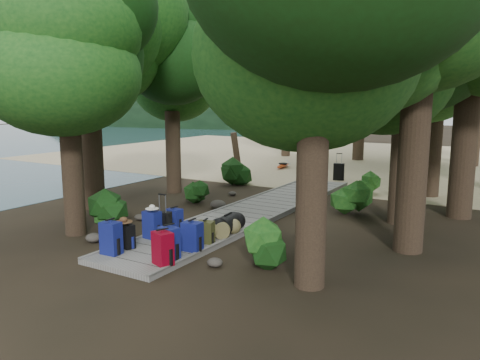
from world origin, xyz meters
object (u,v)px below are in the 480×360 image
Objects in this scene: backpack_left_c at (152,223)px; duffel_right_khaki at (223,228)px; sun_lounger at (413,175)px; backpack_left_d at (174,218)px; suitcase_on_boardwalk at (163,224)px; kayak at (283,165)px; lone_suitcase_on_sand at (339,172)px; backpack_left_b at (127,235)px; backpack_right_c at (192,235)px; backpack_right_d at (206,231)px; duffel_right_black at (228,224)px; backpack_right_a at (163,246)px; backpack_left_a at (111,236)px; backpack_right_b at (169,241)px.

backpack_left_c reaches higher than duffel_right_khaki.
backpack_left_c reaches higher than sun_lounger.
sun_lounger is at bearing 74.10° from backpack_left_d.
suitcase_on_boardwalk reaches higher than kayak.
backpack_left_b is at bearing -109.48° from lone_suitcase_on_sand.
backpack_right_c is 0.64m from backpack_right_d.
duffel_right_black is at bearing -103.23° from sun_lounger.
backpack_right_d is (1.42, -0.60, -0.00)m from backpack_left_d.
backpack_right_c is 0.22× the size of kayak.
backpack_left_c is 1.74m from duffel_right_khaki.
suitcase_on_boardwalk is at bearing 150.24° from backpack_right_a.
backpack_left_a is 1.38× the size of backpack_right_d.
kayak is at bearing 122.20° from backpack_right_b.
backpack_left_c is at bearing -85.41° from kayak.
backpack_left_c is at bearing 88.82° from backpack_left_a.
backpack_right_a reaches higher than suitcase_on_boardwalk.
backpack_left_a is at bearing -146.77° from backpack_right_b.
backpack_left_d is 0.73m from suitcase_on_boardwalk.
kayak is at bearing 82.15° from duffel_right_khaki.
backpack_right_c is 1.01× the size of lone_suitcase_on_sand.
duffel_right_black is (1.44, 0.36, -0.06)m from backpack_left_d.
lone_suitcase_on_sand reaches higher than sun_lounger.
backpack_left_c reaches higher than backpack_right_c.
backpack_left_b is 0.82× the size of backpack_left_c.
backpack_right_b is 1.01× the size of duffel_right_black.
backpack_left_a reaches higher than backpack_right_d.
duffel_right_black is (-0.06, 1.59, -0.12)m from backpack_right_c.
backpack_right_d is at bearing -79.52° from kayak.
suitcase_on_boardwalk is at bearing -84.64° from kayak.
sun_lounger is at bearing 90.33° from backpack_left_b.
backpack_right_a is at bearing -0.49° from backpack_left_b.
backpack_left_a is at bearing -140.17° from backpack_right_d.
duffel_right_khaki is at bearing 58.12° from backpack_left_a.
duffel_right_black reaches higher than duffel_right_khaki.
backpack_right_c reaches higher than kayak.
backpack_right_c is at bearing 111.33° from backpack_right_a.
backpack_right_b reaches higher than suitcase_on_boardwalk.
backpack_right_a is (1.52, -2.27, 0.09)m from backpack_left_d.
backpack_right_d is 0.18× the size of kayak.
sun_lounger is (6.62, -1.06, 0.15)m from kayak.
backpack_left_c is 0.98× the size of duffel_right_black.
backpack_right_a is (1.41, -0.43, 0.07)m from backpack_left_b.
duffel_right_black is (1.33, 2.20, -0.07)m from backpack_left_b.
backpack_right_c is 0.96× the size of duffel_right_black.
backpack_right_d is at bearing -102.29° from sun_lounger.
backpack_right_b is 0.70m from backpack_right_c.
backpack_left_d is at bearing -84.85° from kayak.
duffel_right_khaki is at bearing -78.40° from kayak.
backpack_right_d is 13.53m from kayak.
backpack_left_a is 3.01m from duffel_right_black.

